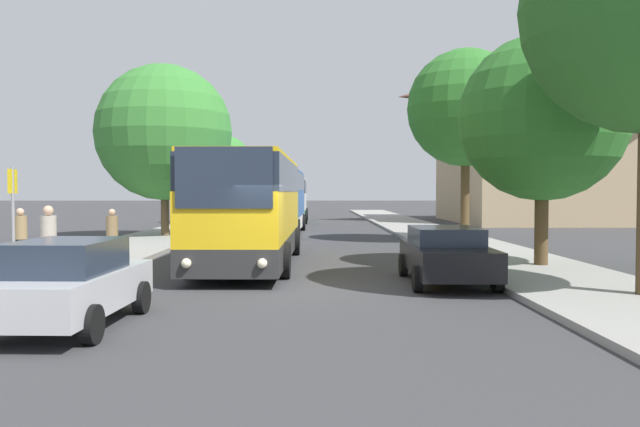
# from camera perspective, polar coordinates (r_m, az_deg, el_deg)

# --- Properties ---
(ground_plane) EXTENTS (300.00, 300.00, 0.00)m
(ground_plane) POSITION_cam_1_polar(r_m,az_deg,el_deg) (15.24, -2.90, -6.84)
(ground_plane) COLOR #38383A
(ground_plane) RESTS_ON ground
(sidewalk_right) EXTENTS (4.00, 120.00, 0.15)m
(sidewalk_right) POSITION_cam_1_polar(r_m,az_deg,el_deg) (16.50, 22.33, -6.04)
(sidewalk_right) COLOR gray
(sidewalk_right) RESTS_ON ground_plane
(building_right_background) EXTENTS (21.66, 15.23, 14.16)m
(building_right_background) POSITION_cam_1_polar(r_m,az_deg,el_deg) (52.79, 23.94, 6.98)
(building_right_background) COLOR tan
(building_right_background) RESTS_ON ground_plane
(bus_front) EXTENTS (2.99, 10.67, 3.42)m
(bus_front) POSITION_cam_1_polar(r_m,az_deg,el_deg) (19.97, -6.35, 0.51)
(bus_front) COLOR #2D2D2D
(bus_front) RESTS_ON ground_plane
(bus_middle) EXTENTS (2.92, 11.81, 3.50)m
(bus_middle) POSITION_cam_1_polar(r_m,az_deg,el_deg) (34.19, -3.86, 1.20)
(bus_middle) COLOR silver
(bus_middle) RESTS_ON ground_plane
(bus_rear) EXTENTS (2.81, 10.38, 3.31)m
(bus_rear) POSITION_cam_1_polar(r_m,az_deg,el_deg) (48.27, -2.80, 1.32)
(bus_rear) COLOR #238942
(bus_rear) RESTS_ON ground_plane
(parked_car_left_curb) EXTENTS (2.02, 4.01, 1.52)m
(parked_car_left_curb) POSITION_cam_1_polar(r_m,az_deg,el_deg) (11.61, -21.98, -5.86)
(parked_car_left_curb) COLOR #B7B7BC
(parked_car_left_curb) RESTS_ON ground_plane
(parked_car_right_near) EXTENTS (2.13, 4.51, 1.43)m
(parked_car_right_near) POSITION_cam_1_polar(r_m,az_deg,el_deg) (16.24, 11.44, -3.63)
(parked_car_right_near) COLOR black
(parked_car_right_near) RESTS_ON ground_plane
(bus_stop_sign) EXTENTS (0.08, 0.45, 2.80)m
(bus_stop_sign) POSITION_cam_1_polar(r_m,az_deg,el_deg) (17.20, -26.27, 0.25)
(bus_stop_sign) COLOR gray
(bus_stop_sign) RESTS_ON sidewalk_left
(pedestrian_waiting_near) EXTENTS (0.36, 0.36, 1.72)m
(pedestrian_waiting_near) POSITION_cam_1_polar(r_m,az_deg,el_deg) (20.04, -25.70, -1.99)
(pedestrian_waiting_near) COLOR #23232D
(pedestrian_waiting_near) RESTS_ON sidewalk_left
(pedestrian_waiting_far) EXTENTS (0.36, 0.36, 1.65)m
(pedestrian_waiting_far) POSITION_cam_1_polar(r_m,az_deg,el_deg) (20.57, -18.47, -1.89)
(pedestrian_waiting_far) COLOR #23232D
(pedestrian_waiting_far) RESTS_ON sidewalk_left
(pedestrian_walking_back) EXTENTS (0.36, 0.36, 1.87)m
(pedestrian_walking_back) POSITION_cam_1_polar(r_m,az_deg,el_deg) (16.12, -23.56, -2.58)
(pedestrian_walking_back) COLOR #23232D
(pedestrian_walking_back) RESTS_ON sidewalk_left
(tree_left_near) EXTENTS (6.76, 6.76, 8.52)m
(tree_left_near) POSITION_cam_1_polar(r_m,az_deg,el_deg) (32.26, -14.05, 7.18)
(tree_left_near) COLOR brown
(tree_left_near) RESTS_ON sidewalk_left
(tree_left_far) EXTENTS (4.32, 4.32, 6.36)m
(tree_left_far) POSITION_cam_1_polar(r_m,az_deg,el_deg) (46.18, -8.90, 4.45)
(tree_left_far) COLOR #47331E
(tree_left_far) RESTS_ON sidewalk_left
(tree_right_near) EXTENTS (4.98, 4.98, 6.89)m
(tree_right_near) POSITION_cam_1_polar(r_m,az_deg,el_deg) (19.94, 19.69, 8.22)
(tree_right_near) COLOR #513D23
(tree_right_near) RESTS_ON sidewalk_right
(tree_right_far) EXTENTS (5.32, 5.32, 8.66)m
(tree_right_far) POSITION_cam_1_polar(r_m,az_deg,el_deg) (29.44, 13.18, 9.35)
(tree_right_far) COLOR #513D23
(tree_right_far) RESTS_ON sidewalk_right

